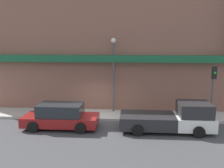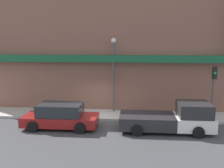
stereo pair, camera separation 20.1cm
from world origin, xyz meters
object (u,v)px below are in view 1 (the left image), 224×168
at_px(fire_hydrant, 79,112).
at_px(street_lamp, 113,66).
at_px(pickup_truck, 172,118).
at_px(traffic_light, 213,83).
at_px(parked_car, 61,116).

bearing_deg(fire_hydrant, street_lamp, 31.41).
bearing_deg(pickup_truck, fire_hydrant, 161.30).
xyz_separation_m(pickup_truck, street_lamp, (-3.75, 3.40, 2.77)).
relative_size(fire_hydrant, traffic_light, 0.17).
bearing_deg(parked_car, fire_hydrant, 69.03).
bearing_deg(pickup_truck, traffic_light, 34.10).
bearing_deg(street_lamp, traffic_light, -12.29).
relative_size(parked_car, fire_hydrant, 7.81).
height_order(pickup_truck, parked_car, pickup_truck).
xyz_separation_m(pickup_truck, fire_hydrant, (-6.04, 2.00, -0.30)).
distance_m(fire_hydrant, traffic_light, 9.15).
distance_m(parked_car, fire_hydrant, 2.14).
relative_size(pickup_truck, traffic_light, 1.54).
relative_size(parked_car, traffic_light, 1.30).
bearing_deg(pickup_truck, parked_car, 179.66).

